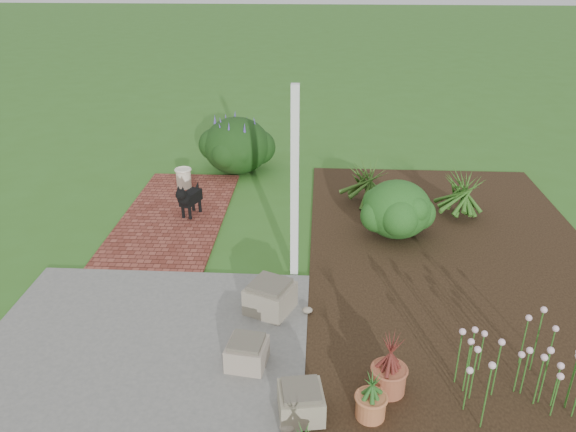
# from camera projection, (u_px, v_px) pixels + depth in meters

# --- Properties ---
(ground) EXTENTS (80.00, 80.00, 0.00)m
(ground) POSITION_uv_depth(u_px,v_px,m) (271.00, 277.00, 7.32)
(ground) COLOR #366A21
(ground) RESTS_ON ground
(concrete_patio) EXTENTS (3.50, 3.50, 0.04)m
(concrete_patio) POSITION_uv_depth(u_px,v_px,m) (136.00, 361.00, 5.80)
(concrete_patio) COLOR slate
(concrete_patio) RESTS_ON ground
(brick_path) EXTENTS (1.60, 3.50, 0.04)m
(brick_path) POSITION_uv_depth(u_px,v_px,m) (175.00, 215.00, 8.98)
(brick_path) COLOR maroon
(brick_path) RESTS_ON ground
(garden_bed) EXTENTS (4.00, 7.00, 0.03)m
(garden_bed) POSITION_uv_depth(u_px,v_px,m) (457.00, 262.00, 7.64)
(garden_bed) COLOR black
(garden_bed) RESTS_ON ground
(veranda_post) EXTENTS (0.10, 0.10, 2.50)m
(veranda_post) POSITION_uv_depth(u_px,v_px,m) (295.00, 186.00, 6.86)
(veranda_post) COLOR white
(veranda_post) RESTS_ON ground
(stone_trough_near) EXTENTS (0.46, 0.46, 0.26)m
(stone_trough_near) POSITION_uv_depth(u_px,v_px,m) (301.00, 403.00, 5.06)
(stone_trough_near) COLOR gray
(stone_trough_near) RESTS_ON concrete_patio
(stone_trough_mid) EXTENTS (0.44, 0.44, 0.26)m
(stone_trough_mid) POSITION_uv_depth(u_px,v_px,m) (247.00, 354.00, 5.68)
(stone_trough_mid) COLOR gray
(stone_trough_mid) RESTS_ON concrete_patio
(stone_trough_far) EXTENTS (0.63, 0.63, 0.32)m
(stone_trough_far) POSITION_uv_depth(u_px,v_px,m) (270.00, 298.00, 6.53)
(stone_trough_far) COLOR gray
(stone_trough_far) RESTS_ON concrete_patio
(black_dog) EXTENTS (0.33, 0.60, 0.53)m
(black_dog) POSITION_uv_depth(u_px,v_px,m) (189.00, 198.00, 8.77)
(black_dog) COLOR black
(black_dog) RESTS_ON brick_path
(cream_ceramic_urn) EXTENTS (0.28, 0.28, 0.34)m
(cream_ceramic_urn) POSITION_uv_depth(u_px,v_px,m) (184.00, 178.00, 9.90)
(cream_ceramic_urn) COLOR #EDE2C3
(cream_ceramic_urn) RESTS_ON brick_path
(evergreen_shrub) EXTENTS (1.04, 1.04, 0.85)m
(evergreen_shrub) POSITION_uv_depth(u_px,v_px,m) (397.00, 208.00, 8.20)
(evergreen_shrub) COLOR #0F3F0F
(evergreen_shrub) RESTS_ON garden_bed
(agapanthus_clump_back) EXTENTS (1.05, 1.05, 0.90)m
(agapanthus_clump_back) POSITION_uv_depth(u_px,v_px,m) (461.00, 189.00, 8.75)
(agapanthus_clump_back) COLOR #0B3D0C
(agapanthus_clump_back) RESTS_ON garden_bed
(agapanthus_clump_front) EXTENTS (1.10, 1.10, 0.88)m
(agapanthus_clump_front) POSITION_uv_depth(u_px,v_px,m) (365.00, 178.00, 9.21)
(agapanthus_clump_front) COLOR #11350C
(agapanthus_clump_front) RESTS_ON garden_bed
(pink_flower_patch) EXTENTS (1.25, 1.25, 0.73)m
(pink_flower_patch) POSITION_uv_depth(u_px,v_px,m) (515.00, 361.00, 5.24)
(pink_flower_patch) COLOR #113D0F
(pink_flower_patch) RESTS_ON garden_bed
(terracotta_pot_bronze) EXTENTS (0.42, 0.42, 0.27)m
(terracotta_pot_bronze) POSITION_uv_depth(u_px,v_px,m) (388.00, 379.00, 5.35)
(terracotta_pot_bronze) COLOR #9E5235
(terracotta_pot_bronze) RESTS_ON garden_bed
(terracotta_pot_small_left) EXTENTS (0.33, 0.33, 0.23)m
(terracotta_pot_small_left) POSITION_uv_depth(u_px,v_px,m) (371.00, 406.00, 5.06)
(terracotta_pot_small_left) COLOR #B7683E
(terracotta_pot_small_left) RESTS_ON garden_bed
(purple_flowering_bush) EXTENTS (1.30, 1.30, 1.07)m
(purple_flowering_bush) POSITION_uv_depth(u_px,v_px,m) (237.00, 144.00, 10.61)
(purple_flowering_bush) COLOR black
(purple_flowering_bush) RESTS_ON ground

